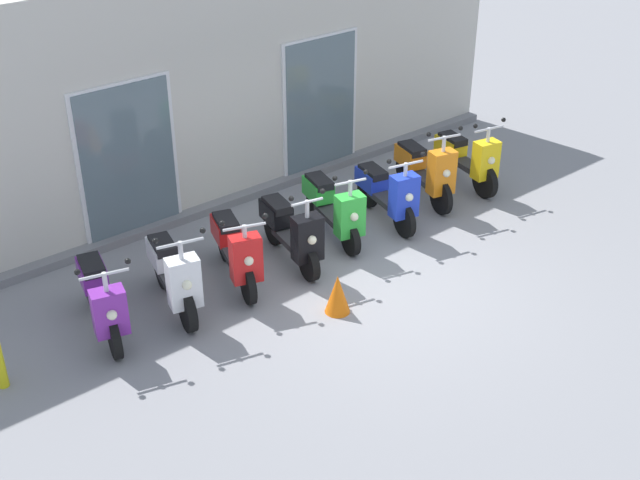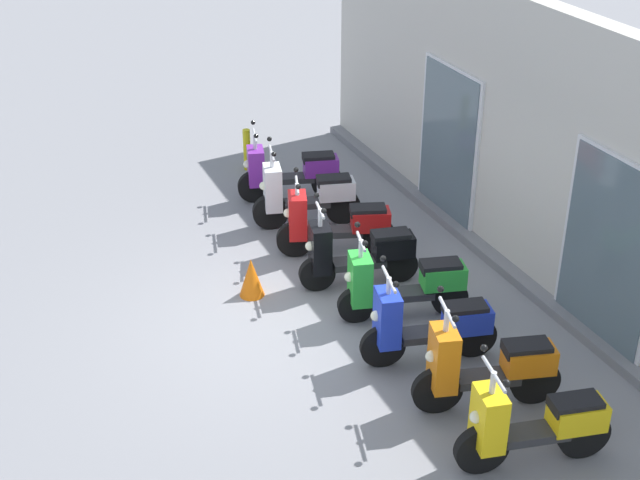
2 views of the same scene
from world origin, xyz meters
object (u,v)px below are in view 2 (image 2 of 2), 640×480
at_px(scooter_white, 304,195).
at_px(scooter_yellow, 533,424).
at_px(scooter_green, 402,284).
at_px(scooter_orange, 485,366).
at_px(curb_bollard, 247,150).
at_px(scooter_purple, 290,171).
at_px(traffic_cone, 251,277).
at_px(scooter_red, 334,223).
at_px(scooter_black, 357,253).
at_px(scooter_blue, 427,324).

relative_size(scooter_white, scooter_yellow, 1.00).
bearing_deg(scooter_green, scooter_yellow, -1.40).
distance_m(scooter_white, scooter_orange, 4.55).
bearing_deg(scooter_orange, curb_bollard, -178.20).
xyz_separation_m(scooter_purple, traffic_cone, (2.41, -1.47, -0.21)).
height_order(scooter_green, curb_bollard, scooter_green).
height_order(scooter_red, scooter_orange, scooter_orange).
bearing_deg(scooter_white, scooter_black, -0.91).
relative_size(scooter_black, scooter_yellow, 0.99).
bearing_deg(traffic_cone, scooter_red, 111.62).
height_order(scooter_red, scooter_blue, scooter_blue).
bearing_deg(scooter_yellow, scooter_orange, 177.37).
bearing_deg(scooter_yellow, scooter_blue, -177.08).
distance_m(scooter_black, scooter_orange, 2.74).
xyz_separation_m(scooter_yellow, traffic_cone, (-3.96, -1.42, -0.22)).
bearing_deg(scooter_red, scooter_orange, 1.20).
xyz_separation_m(scooter_red, curb_bollard, (-3.21, -0.14, -0.13)).
xyz_separation_m(scooter_black, scooter_blue, (1.79, 0.01, 0.01)).
bearing_deg(scooter_yellow, scooter_red, -179.58).
relative_size(scooter_white, scooter_green, 0.98).
height_order(scooter_red, traffic_cone, scooter_red).
xyz_separation_m(scooter_red, scooter_green, (1.75, 0.10, -0.00)).
xyz_separation_m(curb_bollard, traffic_cone, (3.76, -1.25, -0.09)).
xyz_separation_m(scooter_yellow, curb_bollard, (-7.72, -0.17, -0.13)).
xyz_separation_m(scooter_green, traffic_cone, (-1.20, -1.49, -0.22)).
bearing_deg(scooter_white, traffic_cone, -41.82).
relative_size(scooter_red, scooter_blue, 1.01).
distance_m(scooter_purple, scooter_green, 3.61).
distance_m(scooter_red, scooter_black, 0.86).
relative_size(scooter_orange, traffic_cone, 3.00).
bearing_deg(scooter_green, scooter_red, -176.71).
distance_m(scooter_white, scooter_green, 2.71).
height_order(scooter_white, traffic_cone, scooter_white).
height_order(scooter_red, scooter_black, scooter_black).
relative_size(scooter_red, traffic_cone, 3.03).
bearing_deg(scooter_green, scooter_orange, -0.79).
distance_m(scooter_green, curb_bollard, 4.97).
relative_size(scooter_blue, curb_bollard, 2.23).
distance_m(scooter_orange, curb_bollard, 6.81).
bearing_deg(scooter_blue, scooter_orange, 8.21).
xyz_separation_m(scooter_white, traffic_cone, (1.50, -1.35, -0.23)).
bearing_deg(traffic_cone, scooter_black, 76.76).
bearing_deg(scooter_purple, scooter_white, -8.07).
bearing_deg(scooter_yellow, scooter_white, -179.19).
height_order(scooter_yellow, traffic_cone, scooter_yellow).
bearing_deg(scooter_black, scooter_purple, 176.69).
height_order(scooter_black, curb_bollard, scooter_black).
distance_m(curb_bollard, traffic_cone, 3.96).
distance_m(scooter_black, scooter_yellow, 3.65).
relative_size(scooter_purple, scooter_blue, 1.03).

